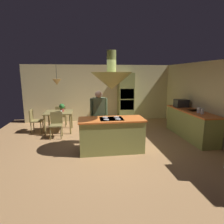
{
  "coord_description": "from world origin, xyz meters",
  "views": [
    {
      "loc": [
        -0.69,
        -5.15,
        2.13
      ],
      "look_at": [
        0.1,
        0.4,
        1.0
      ],
      "focal_mm": 30.02,
      "sensor_mm": 36.0,
      "label": 1
    }
  ],
  "objects_px": {
    "kitchen_island": "(111,135)",
    "microwave_on_counter": "(181,103)",
    "potted_plant_on_table": "(62,107)",
    "canister_sugar": "(199,110)",
    "chair_at_corner": "(34,119)",
    "dining_table": "(59,115)",
    "chair_facing_island": "(56,123)",
    "canister_flour": "(202,111)",
    "cup_on_table": "(61,112)",
    "chair_by_back_wall": "(61,115)",
    "oven_tower": "(126,98)",
    "person_at_island": "(99,114)"
  },
  "relations": [
    {
      "from": "chair_at_corner",
      "to": "canister_sugar",
      "type": "bearing_deg",
      "value": -107.52
    },
    {
      "from": "kitchen_island",
      "to": "cup_on_table",
      "type": "height_order",
      "value": "kitchen_island"
    },
    {
      "from": "kitchen_island",
      "to": "canister_flour",
      "type": "xyz_separation_m",
      "value": [
        2.84,
        0.21,
        0.55
      ]
    },
    {
      "from": "chair_by_back_wall",
      "to": "canister_flour",
      "type": "xyz_separation_m",
      "value": [
        4.54,
        -2.56,
        0.52
      ]
    },
    {
      "from": "potted_plant_on_table",
      "to": "cup_on_table",
      "type": "distance_m",
      "value": 0.28
    },
    {
      "from": "kitchen_island",
      "to": "cup_on_table",
      "type": "distance_m",
      "value": 2.47
    },
    {
      "from": "canister_flour",
      "to": "canister_sugar",
      "type": "bearing_deg",
      "value": 90.0
    },
    {
      "from": "chair_at_corner",
      "to": "cup_on_table",
      "type": "bearing_deg",
      "value": -102.65
    },
    {
      "from": "chair_at_corner",
      "to": "oven_tower",
      "type": "bearing_deg",
      "value": -72.75
    },
    {
      "from": "canister_flour",
      "to": "potted_plant_on_table",
      "type": "bearing_deg",
      "value": 156.52
    },
    {
      "from": "oven_tower",
      "to": "microwave_on_counter",
      "type": "relative_size",
      "value": 4.77
    },
    {
      "from": "potted_plant_on_table",
      "to": "cup_on_table",
      "type": "relative_size",
      "value": 3.33
    },
    {
      "from": "potted_plant_on_table",
      "to": "canister_sugar",
      "type": "relative_size",
      "value": 1.73
    },
    {
      "from": "person_at_island",
      "to": "oven_tower",
      "type": "bearing_deg",
      "value": 61.65
    },
    {
      "from": "kitchen_island",
      "to": "canister_sugar",
      "type": "height_order",
      "value": "canister_sugar"
    },
    {
      "from": "oven_tower",
      "to": "potted_plant_on_table",
      "type": "bearing_deg",
      "value": -157.31
    },
    {
      "from": "kitchen_island",
      "to": "canister_flour",
      "type": "relative_size",
      "value": 10.52
    },
    {
      "from": "dining_table",
      "to": "chair_at_corner",
      "type": "xyz_separation_m",
      "value": [
        -0.88,
        -0.0,
        -0.15
      ]
    },
    {
      "from": "canister_sugar",
      "to": "cup_on_table",
      "type": "bearing_deg",
      "value": 161.4
    },
    {
      "from": "person_at_island",
      "to": "canister_sugar",
      "type": "bearing_deg",
      "value": -4.84
    },
    {
      "from": "chair_facing_island",
      "to": "chair_at_corner",
      "type": "xyz_separation_m",
      "value": [
        -0.88,
        0.67,
        0.0
      ]
    },
    {
      "from": "canister_sugar",
      "to": "potted_plant_on_table",
      "type": "bearing_deg",
      "value": 158.51
    },
    {
      "from": "microwave_on_counter",
      "to": "chair_at_corner",
      "type": "bearing_deg",
      "value": 173.79
    },
    {
      "from": "chair_at_corner",
      "to": "chair_by_back_wall",
      "type": "bearing_deg",
      "value": -52.66
    },
    {
      "from": "chair_facing_island",
      "to": "chair_at_corner",
      "type": "bearing_deg",
      "value": 142.66
    },
    {
      "from": "kitchen_island",
      "to": "dining_table",
      "type": "relative_size",
      "value": 1.8
    },
    {
      "from": "chair_by_back_wall",
      "to": "cup_on_table",
      "type": "relative_size",
      "value": 9.67
    },
    {
      "from": "chair_facing_island",
      "to": "canister_sugar",
      "type": "height_order",
      "value": "canister_sugar"
    },
    {
      "from": "person_at_island",
      "to": "chair_facing_island",
      "type": "height_order",
      "value": "person_at_island"
    },
    {
      "from": "canister_flour",
      "to": "microwave_on_counter",
      "type": "distance_m",
      "value": 1.3
    },
    {
      "from": "kitchen_island",
      "to": "canister_flour",
      "type": "bearing_deg",
      "value": 4.2
    },
    {
      "from": "chair_facing_island",
      "to": "kitchen_island",
      "type": "bearing_deg",
      "value": -40.01
    },
    {
      "from": "chair_at_corner",
      "to": "potted_plant_on_table",
      "type": "bearing_deg",
      "value": -88.55
    },
    {
      "from": "kitchen_island",
      "to": "person_at_island",
      "type": "relative_size",
      "value": 1.1
    },
    {
      "from": "canister_sugar",
      "to": "chair_facing_island",
      "type": "bearing_deg",
      "value": 167.11
    },
    {
      "from": "kitchen_island",
      "to": "microwave_on_counter",
      "type": "distance_m",
      "value": 3.27
    },
    {
      "from": "person_at_island",
      "to": "chair_facing_island",
      "type": "distance_m",
      "value": 1.66
    },
    {
      "from": "chair_by_back_wall",
      "to": "canister_sugar",
      "type": "relative_size",
      "value": 5.03
    },
    {
      "from": "kitchen_island",
      "to": "microwave_on_counter",
      "type": "xyz_separation_m",
      "value": [
        2.84,
        1.51,
        0.6
      ]
    },
    {
      "from": "potted_plant_on_table",
      "to": "canister_sugar",
      "type": "height_order",
      "value": "canister_sugar"
    },
    {
      "from": "kitchen_island",
      "to": "microwave_on_counter",
      "type": "relative_size",
      "value": 3.93
    },
    {
      "from": "person_at_island",
      "to": "chair_by_back_wall",
      "type": "distance_m",
      "value": 2.58
    },
    {
      "from": "microwave_on_counter",
      "to": "kitchen_island",
      "type": "bearing_deg",
      "value": -152.0
    },
    {
      "from": "oven_tower",
      "to": "microwave_on_counter",
      "type": "bearing_deg",
      "value": -44.89
    },
    {
      "from": "canister_flour",
      "to": "canister_sugar",
      "type": "relative_size",
      "value": 0.99
    },
    {
      "from": "canister_flour",
      "to": "canister_sugar",
      "type": "distance_m",
      "value": 0.18
    },
    {
      "from": "dining_table",
      "to": "person_at_island",
      "type": "xyz_separation_m",
      "value": [
        1.4,
        -1.45,
        0.29
      ]
    },
    {
      "from": "oven_tower",
      "to": "chair_facing_island",
      "type": "height_order",
      "value": "oven_tower"
    },
    {
      "from": "chair_facing_island",
      "to": "cup_on_table",
      "type": "xyz_separation_m",
      "value": [
        0.12,
        0.45,
        0.3
      ]
    },
    {
      "from": "dining_table",
      "to": "canister_sugar",
      "type": "xyz_separation_m",
      "value": [
        4.54,
        -1.71,
        0.37
      ]
    }
  ]
}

